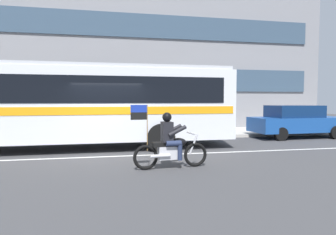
{
  "coord_description": "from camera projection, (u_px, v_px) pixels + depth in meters",
  "views": [
    {
      "loc": [
        0.13,
        -10.42,
        1.9
      ],
      "look_at": [
        2.05,
        -0.72,
        1.31
      ],
      "focal_mm": 30.83,
      "sensor_mm": 36.0,
      "label": 1
    }
  ],
  "objects": [
    {
      "name": "ground_plane",
      "position": [
        108.0,
        153.0,
        10.29
      ],
      "size": [
        60.0,
        60.0,
        0.0
      ],
      "primitive_type": "plane",
      "color": "#3D3D3F"
    },
    {
      "name": "sidewalk_curb",
      "position": [
        109.0,
        135.0,
        15.28
      ],
      "size": [
        28.0,
        3.8,
        0.15
      ],
      "primitive_type": "cube",
      "color": "#B7B2A8",
      "rests_on": "ground_plane"
    },
    {
      "name": "lane_center_stripe",
      "position": [
        108.0,
        157.0,
        9.7
      ],
      "size": [
        26.6,
        0.14,
        0.01
      ],
      "primitive_type": "cube",
      "color": "silver",
      "rests_on": "ground_plane"
    },
    {
      "name": "office_building_facade",
      "position": [
        108.0,
        56.0,
        17.25
      ],
      "size": [
        28.0,
        0.89,
        9.03
      ],
      "color": "gray",
      "rests_on": "ground_plane"
    },
    {
      "name": "transit_bus",
      "position": [
        63.0,
        101.0,
        11.03
      ],
      "size": [
        13.11,
        2.77,
        3.22
      ],
      "color": "silver",
      "rests_on": "ground_plane"
    },
    {
      "name": "motorcycle_with_rider",
      "position": [
        170.0,
        145.0,
        8.01
      ],
      "size": [
        2.19,
        0.64,
        1.78
      ],
      "color": "black",
      "rests_on": "ground_plane"
    },
    {
      "name": "parked_sedan_curbside",
      "position": [
        297.0,
        121.0,
        14.58
      ],
      "size": [
        4.86,
        1.99,
        1.64
      ],
      "color": "#194793",
      "rests_on": "ground_plane"
    }
  ]
}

